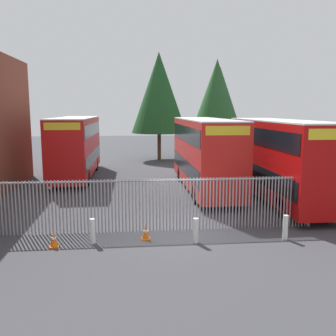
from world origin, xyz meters
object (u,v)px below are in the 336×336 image
bollard_near_right (285,227)px  traffic_cone_mid_forecourt (146,232)px  double_decker_bus_behind_fence_right (205,151)px  double_decker_bus_near_gate (279,157)px  bollard_near_left (93,231)px  double_decker_bus_behind_fence_left (76,145)px  traffic_cone_by_gate (54,239)px  bollard_center_front (196,231)px

bollard_near_right → traffic_cone_mid_forecourt: (-5.38, 0.49, -0.19)m
bollard_near_right → traffic_cone_mid_forecourt: bollard_near_right is taller
double_decker_bus_behind_fence_right → bollard_near_right: double_decker_bus_behind_fence_right is taller
double_decker_bus_near_gate → bollard_near_right: double_decker_bus_near_gate is taller
double_decker_bus_behind_fence_right → bollard_near_right: 9.43m
double_decker_bus_near_gate → bollard_near_left: bearing=-148.2°
double_decker_bus_behind_fence_left → traffic_cone_mid_forecourt: (4.56, -14.12, -2.13)m
double_decker_bus_near_gate → bollard_near_left: 11.39m
traffic_cone_mid_forecourt → bollard_near_left: bearing=-173.5°
bollard_near_left → bollard_near_right: size_ratio=1.00×
double_decker_bus_behind_fence_right → bollard_near_right: (1.37, -9.12, -1.95)m
double_decker_bus_behind_fence_left → double_decker_bus_behind_fence_right: (8.56, -5.49, 0.00)m
double_decker_bus_near_gate → bollard_near_right: 6.83m
double_decker_bus_behind_fence_right → bollard_near_left: bearing=-124.1°
double_decker_bus_behind_fence_right → traffic_cone_mid_forecourt: double_decker_bus_behind_fence_right is taller
bollard_near_right → bollard_near_left: bearing=178.0°
bollard_near_left → traffic_cone_mid_forecourt: 2.02m
traffic_cone_by_gate → bollard_center_front: bearing=-0.8°
double_decker_bus_behind_fence_left → double_decker_bus_behind_fence_right: 10.17m
bollard_near_left → traffic_cone_by_gate: 1.41m
bollard_near_left → traffic_cone_by_gate: bollard_near_left is taller
bollard_near_left → traffic_cone_mid_forecourt: size_ratio=1.61×
double_decker_bus_behind_fence_right → bollard_near_right: bearing=-81.4°
bollard_center_front → traffic_cone_by_gate: 5.23m
double_decker_bus_behind_fence_right → traffic_cone_by_gate: double_decker_bus_behind_fence_right is taller
bollard_near_right → double_decker_bus_behind_fence_right: bearing=98.6°
double_decker_bus_near_gate → traffic_cone_mid_forecourt: size_ratio=18.32×
bollard_center_front → traffic_cone_by_gate: bearing=179.2°
bollard_near_left → bollard_near_right: 7.38m
bollard_center_front → bollard_near_right: (3.52, 0.06, 0.00)m
bollard_near_right → traffic_cone_by_gate: size_ratio=1.61×
double_decker_bus_behind_fence_right → double_decker_bus_near_gate: bearing=-39.8°
bollard_near_right → double_decker_bus_near_gate: bearing=70.7°
double_decker_bus_near_gate → double_decker_bus_behind_fence_right: bearing=140.2°
double_decker_bus_behind_fence_left → bollard_center_front: size_ratio=11.38×
bollard_near_left → traffic_cone_mid_forecourt: bearing=6.5°
double_decker_bus_behind_fence_right → bollard_center_front: bearing=-103.2°
double_decker_bus_behind_fence_left → bollard_center_front: double_decker_bus_behind_fence_left is taller
bollard_near_right → bollard_center_front: bearing=-179.0°
bollard_center_front → bollard_near_right: size_ratio=1.00×
double_decker_bus_behind_fence_left → bollard_near_right: double_decker_bus_behind_fence_left is taller
bollard_near_right → traffic_cone_mid_forecourt: size_ratio=1.61×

